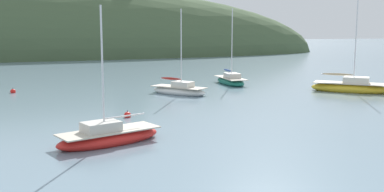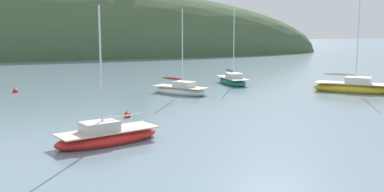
{
  "view_description": "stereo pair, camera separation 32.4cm",
  "coord_description": "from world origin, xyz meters",
  "px_view_note": "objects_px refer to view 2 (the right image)",
  "views": [
    {
      "loc": [
        -8.2,
        -7.07,
        5.45
      ],
      "look_at": [
        0.0,
        20.0,
        1.2
      ],
      "focal_mm": 42.12,
      "sensor_mm": 36.0,
      "label": 1
    },
    {
      "loc": [
        -7.89,
        -7.17,
        5.45
      ],
      "look_at": [
        0.0,
        20.0,
        1.2
      ],
      "focal_mm": 42.12,
      "sensor_mm": 36.0,
      "label": 2
    }
  ],
  "objects_px": {
    "sailboat_grey_yawl": "(180,90)",
    "sailboat_blue_center": "(352,87)",
    "sailboat_navy_dinghy": "(107,136)",
    "mooring_buoy_inner": "(15,91)",
    "mooring_buoy_outer": "(127,115)",
    "sailboat_red_portside": "(232,81)"
  },
  "relations": [
    {
      "from": "mooring_buoy_inner",
      "to": "sailboat_grey_yawl",
      "type": "bearing_deg",
      "value": -19.68
    },
    {
      "from": "sailboat_grey_yawl",
      "to": "sailboat_red_portside",
      "type": "distance_m",
      "value": 8.35
    },
    {
      "from": "sailboat_grey_yawl",
      "to": "sailboat_red_portside",
      "type": "bearing_deg",
      "value": 37.26
    },
    {
      "from": "sailboat_navy_dinghy",
      "to": "mooring_buoy_outer",
      "type": "height_order",
      "value": "sailboat_navy_dinghy"
    },
    {
      "from": "sailboat_grey_yawl",
      "to": "sailboat_blue_center",
      "type": "relative_size",
      "value": 0.88
    },
    {
      "from": "sailboat_grey_yawl",
      "to": "mooring_buoy_inner",
      "type": "bearing_deg",
      "value": 160.32
    },
    {
      "from": "mooring_buoy_inner",
      "to": "mooring_buoy_outer",
      "type": "relative_size",
      "value": 1.0
    },
    {
      "from": "sailboat_grey_yawl",
      "to": "mooring_buoy_outer",
      "type": "xyz_separation_m",
      "value": [
        -5.69,
        -8.69,
        -0.22
      ]
    },
    {
      "from": "sailboat_grey_yawl",
      "to": "mooring_buoy_outer",
      "type": "bearing_deg",
      "value": -123.21
    },
    {
      "from": "sailboat_red_portside",
      "to": "mooring_buoy_inner",
      "type": "distance_m",
      "value": 20.06
    },
    {
      "from": "sailboat_grey_yawl",
      "to": "sailboat_red_portside",
      "type": "relative_size",
      "value": 0.96
    },
    {
      "from": "sailboat_blue_center",
      "to": "mooring_buoy_outer",
      "type": "bearing_deg",
      "value": -164.19
    },
    {
      "from": "sailboat_navy_dinghy",
      "to": "sailboat_red_portside",
      "type": "relative_size",
      "value": 0.89
    },
    {
      "from": "mooring_buoy_inner",
      "to": "mooring_buoy_outer",
      "type": "distance_m",
      "value": 15.54
    },
    {
      "from": "sailboat_blue_center",
      "to": "sailboat_navy_dinghy",
      "type": "bearing_deg",
      "value": -151.74
    },
    {
      "from": "sailboat_grey_yawl",
      "to": "sailboat_navy_dinghy",
      "type": "distance_m",
      "value": 16.64
    },
    {
      "from": "sailboat_grey_yawl",
      "to": "sailboat_blue_center",
      "type": "distance_m",
      "value": 14.88
    },
    {
      "from": "sailboat_red_portside",
      "to": "mooring_buoy_outer",
      "type": "xyz_separation_m",
      "value": [
        -12.33,
        -13.74,
        -0.23
      ]
    },
    {
      "from": "sailboat_grey_yawl",
      "to": "sailboat_blue_center",
      "type": "height_order",
      "value": "sailboat_blue_center"
    },
    {
      "from": "sailboat_navy_dinghy",
      "to": "sailboat_red_portside",
      "type": "bearing_deg",
      "value": 54.52
    },
    {
      "from": "mooring_buoy_inner",
      "to": "sailboat_navy_dinghy",
      "type": "bearing_deg",
      "value": -73.33
    },
    {
      "from": "mooring_buoy_inner",
      "to": "sailboat_red_portside",
      "type": "bearing_deg",
      "value": 0.73
    }
  ]
}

